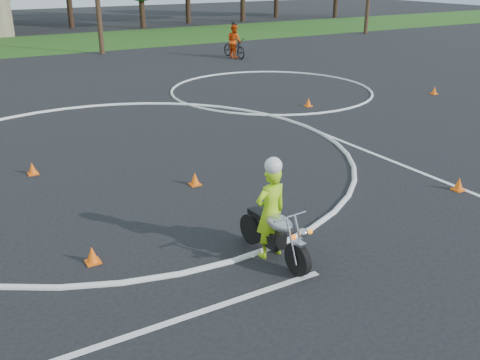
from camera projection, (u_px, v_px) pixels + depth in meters
ground at (164, 200)px, 11.42m from camera, size 120.00×120.00×0.00m
course_markings at (175, 134)px, 15.92m from camera, size 19.05×19.05×0.12m
primary_motorcycle at (275, 234)px, 8.95m from camera, size 0.65×1.85×0.97m
rider_primary_grp at (271, 209)px, 8.90m from camera, size 0.62×0.43×1.80m
rider_second_grp at (234, 45)px, 29.06m from camera, size 0.81×2.06×1.95m
traffic_cones at (280, 148)px, 14.27m from camera, size 15.48×8.14×0.30m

